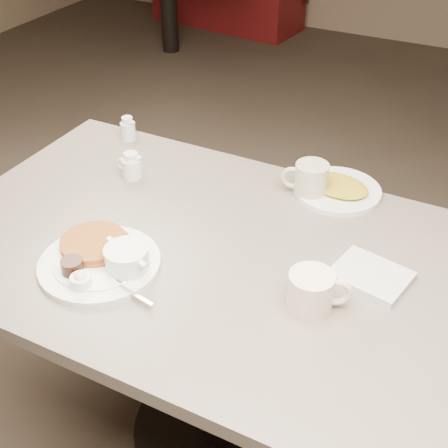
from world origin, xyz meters
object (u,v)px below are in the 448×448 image
at_px(main_plate, 103,258).
at_px(coffee_mug_far, 310,180).
at_px(coffee_mug_near, 313,291).
at_px(creamer_left, 131,166).
at_px(diner_table, 221,301).
at_px(creamer_right, 128,129).
at_px(hash_plate, 338,189).

height_order(main_plate, coffee_mug_far, coffee_mug_far).
relative_size(coffee_mug_near, creamer_left, 1.74).
bearing_deg(coffee_mug_near, diner_table, 162.71).
bearing_deg(main_plate, diner_table, 38.53).
bearing_deg(main_plate, creamer_left, 114.77).
height_order(diner_table, main_plate, main_plate).
xyz_separation_m(creamer_right, hash_plate, (0.72, 0.00, -0.02)).
bearing_deg(main_plate, coffee_mug_near, 10.75).
bearing_deg(main_plate, hash_plate, 54.91).
xyz_separation_m(coffee_mug_near, hash_plate, (-0.10, 0.47, -0.03)).
relative_size(coffee_mug_near, creamer_right, 1.93).
height_order(diner_table, creamer_left, creamer_left).
height_order(creamer_left, hash_plate, creamer_left).
relative_size(main_plate, creamer_right, 4.83).
height_order(creamer_left, creamer_right, same).
bearing_deg(creamer_right, main_plate, -60.78).
bearing_deg(creamer_left, creamer_right, 126.83).
height_order(coffee_mug_near, coffee_mug_far, coffee_mug_far).
bearing_deg(creamer_right, coffee_mug_near, -30.19).
xyz_separation_m(coffee_mug_near, creamer_left, (-0.67, 0.28, -0.01)).
height_order(diner_table, coffee_mug_far, coffee_mug_far).
bearing_deg(hash_plate, coffee_mug_near, -78.55).
height_order(main_plate, hash_plate, main_plate).
bearing_deg(creamer_right, hash_plate, 0.13).
bearing_deg(coffee_mug_near, creamer_right, 149.81).
bearing_deg(hash_plate, diner_table, -114.19).
bearing_deg(coffee_mug_far, coffee_mug_near, -68.75).
xyz_separation_m(diner_table, coffee_mug_near, (0.27, -0.08, 0.22)).
height_order(diner_table, coffee_mug_near, coffee_mug_near).
bearing_deg(diner_table, creamer_right, 144.34).
xyz_separation_m(main_plate, coffee_mug_far, (0.33, 0.52, 0.03)).
xyz_separation_m(coffee_mug_far, hash_plate, (0.07, 0.05, -0.04)).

